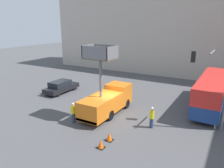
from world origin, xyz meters
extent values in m
plane|color=#4C4C4F|center=(0.00, 0.00, 0.00)|extent=(120.00, 120.00, 0.00)
cube|color=#BCB2A3|center=(0.00, 22.62, 6.50)|extent=(44.00, 10.00, 13.01)
cube|color=orange|center=(-0.63, 2.44, 1.42)|extent=(2.20, 1.99, 2.01)
cube|color=orange|center=(-0.63, -0.87, 1.22)|extent=(2.20, 4.64, 1.62)
cube|color=red|center=(-0.63, -3.14, 0.57)|extent=(2.16, 0.10, 0.24)
cylinder|color=black|center=(-1.58, 2.44, 0.46)|extent=(0.30, 0.92, 0.92)
cylinder|color=black|center=(0.32, 2.44, 0.46)|extent=(0.30, 0.92, 0.92)
cylinder|color=black|center=(-1.58, -0.87, 0.46)|extent=(0.30, 0.92, 0.92)
cylinder|color=black|center=(0.32, -0.87, 0.46)|extent=(0.30, 0.92, 0.92)
cylinder|color=slate|center=(-0.63, -0.87, 3.75)|extent=(0.24, 0.24, 3.43)
cube|color=brown|center=(-0.63, -0.87, 5.51)|extent=(2.54, 1.90, 0.10)
cube|color=slate|center=(-1.86, -0.87, 6.09)|extent=(0.08, 1.90, 1.05)
cube|color=slate|center=(0.60, -0.87, 6.09)|extent=(0.08, 1.90, 1.05)
cube|color=slate|center=(-0.63, 0.04, 6.09)|extent=(2.54, 0.08, 1.05)
cube|color=slate|center=(-0.63, -1.78, 6.09)|extent=(2.54, 0.08, 1.05)
cube|color=navy|center=(7.73, 7.03, 1.04)|extent=(2.41, 10.65, 1.24)
cube|color=red|center=(7.73, 7.03, 2.43)|extent=(2.41, 10.65, 1.52)
cube|color=black|center=(7.73, 7.03, 2.20)|extent=(2.43, 10.23, 0.67)
cylinder|color=black|center=(6.67, 10.33, 0.50)|extent=(0.30, 1.00, 1.00)
cylinder|color=black|center=(8.79, 10.33, 0.50)|extent=(0.30, 1.00, 1.00)
cylinder|color=black|center=(6.67, 3.73, 0.50)|extent=(0.30, 1.00, 1.00)
cylinder|color=black|center=(8.79, 3.73, 0.50)|extent=(0.30, 1.00, 1.00)
cylinder|color=slate|center=(7.79, 2.01, 6.25)|extent=(0.16, 2.71, 0.13)
cube|color=black|center=(6.43, 2.02, 5.80)|extent=(0.32, 0.32, 0.90)
sphere|color=red|center=(6.43, 2.02, 6.05)|extent=(0.20, 0.20, 0.20)
cylinder|color=navy|center=(-2.20, -2.91, 0.42)|extent=(0.32, 0.32, 0.84)
cylinder|color=yellow|center=(-2.20, -2.91, 1.18)|extent=(0.38, 0.38, 0.67)
sphere|color=tan|center=(-2.20, -2.91, 1.63)|extent=(0.23, 0.23, 0.23)
sphere|color=white|center=(-2.20, -2.91, 1.73)|extent=(0.24, 0.24, 0.24)
cylinder|color=navy|center=(4.06, -0.44, 0.42)|extent=(0.32, 0.32, 0.84)
cylinder|color=yellow|center=(4.06, -0.44, 1.17)|extent=(0.38, 0.38, 0.66)
sphere|color=tan|center=(4.06, -0.44, 1.61)|extent=(0.23, 0.23, 0.23)
sphere|color=white|center=(4.06, -0.44, 1.72)|extent=(0.24, 0.24, 0.24)
cube|color=black|center=(2.07, -3.97, 0.01)|extent=(0.56, 0.56, 0.03)
cone|color=#F25B0F|center=(2.07, -3.97, 0.32)|extent=(0.45, 0.45, 0.64)
cube|color=black|center=(2.08, -5.13, 0.01)|extent=(0.53, 0.53, 0.03)
cone|color=#F25B0F|center=(2.08, -5.13, 0.30)|extent=(0.42, 0.42, 0.60)
cube|color=black|center=(-9.10, 3.14, 0.55)|extent=(1.88, 4.73, 0.55)
cube|color=black|center=(-9.10, 2.91, 1.16)|extent=(1.65, 2.60, 0.67)
cylinder|color=black|center=(-9.92, 4.61, 0.32)|extent=(0.22, 0.64, 0.64)
cylinder|color=black|center=(-8.28, 4.61, 0.32)|extent=(0.22, 0.64, 0.64)
cylinder|color=black|center=(-9.92, 1.68, 0.32)|extent=(0.22, 0.64, 0.64)
cylinder|color=black|center=(-8.28, 1.68, 0.32)|extent=(0.22, 0.64, 0.64)
camera|label=1|loc=(9.48, -16.42, 8.44)|focal=35.00mm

